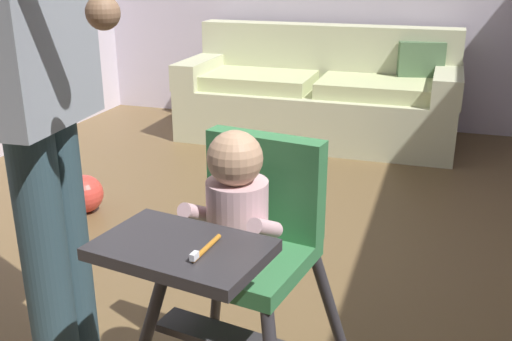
# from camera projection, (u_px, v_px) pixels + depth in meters

# --- Properties ---
(ground) EXTENTS (6.04, 7.27, 0.10)m
(ground) POSITION_uv_depth(u_px,v_px,m) (236.00, 292.00, 2.65)
(ground) COLOR brown
(couch) EXTENTS (2.12, 0.86, 0.86)m
(couch) POSITION_uv_depth(u_px,v_px,m) (320.00, 97.00, 4.66)
(couch) COLOR #BEC09A
(couch) RESTS_ON ground
(high_chair) EXTENTS (0.69, 0.79, 0.95)m
(high_chair) POSITION_uv_depth(u_px,v_px,m) (240.00, 231.00, 1.65)
(high_chair) COLOR #322F33
(high_chair) RESTS_ON ground
(adult_standing) EXTENTS (0.53, 0.50, 1.73)m
(adult_standing) POSITION_uv_depth(u_px,v_px,m) (39.00, 101.00, 1.67)
(adult_standing) COLOR #2F4752
(adult_standing) RESTS_ON ground
(toy_ball_second) EXTENTS (0.22, 0.22, 0.22)m
(toy_ball_second) POSITION_uv_depth(u_px,v_px,m) (84.00, 194.00, 3.34)
(toy_ball_second) COLOR #D13D33
(toy_ball_second) RESTS_ON ground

